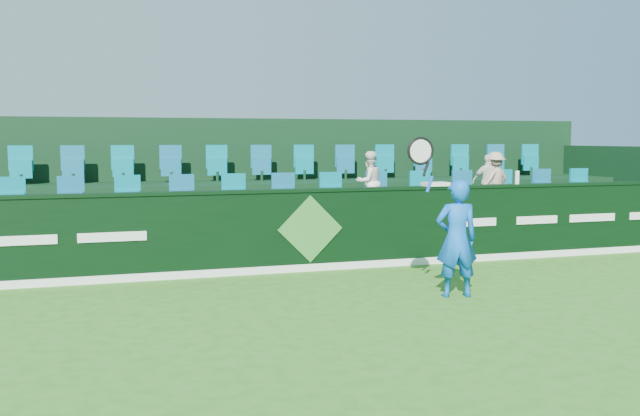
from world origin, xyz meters
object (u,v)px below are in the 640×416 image
object	(u,v)px
spectator_left	(369,182)
spectator_middle	(488,182)
towel	(436,184)
drinks_bottle	(517,177)
tennis_player	(456,237)
spectator_right	(495,180)

from	to	relation	value
spectator_left	spectator_middle	bearing A→B (deg)	166.60
spectator_left	towel	world-z (taller)	spectator_left
spectator_left	towel	distance (m)	1.37
spectator_left	drinks_bottle	world-z (taller)	spectator_left
spectator_middle	drinks_bottle	world-z (taller)	spectator_middle
tennis_player	spectator_middle	bearing A→B (deg)	53.73
tennis_player	spectator_left	world-z (taller)	tennis_player
spectator_left	spectator_right	world-z (taller)	spectator_left
spectator_middle	towel	world-z (taller)	spectator_middle
towel	spectator_middle	bearing A→B (deg)	33.21
tennis_player	spectator_middle	distance (m)	4.54
spectator_right	drinks_bottle	size ratio (longest dim) A/B	4.59
tennis_player	towel	bearing A→B (deg)	69.19
spectator_middle	spectator_left	bearing A→B (deg)	17.75
tennis_player	spectator_left	xyz separation A→B (m)	(0.16, 3.63, 0.54)
spectator_left	towel	xyz separation A→B (m)	(0.79, -1.12, 0.01)
drinks_bottle	spectator_right	bearing A→B (deg)	78.33
tennis_player	drinks_bottle	bearing A→B (deg)	44.23
towel	spectator_left	bearing A→B (deg)	125.34
towel	tennis_player	bearing A→B (deg)	-110.81
spectator_right	towel	distance (m)	2.17
towel	drinks_bottle	world-z (taller)	drinks_bottle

